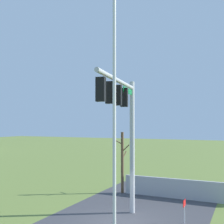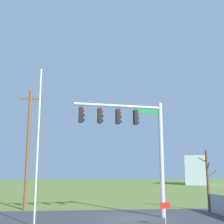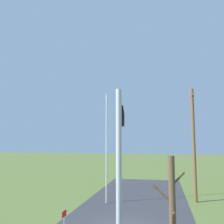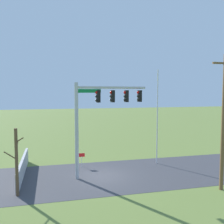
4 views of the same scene
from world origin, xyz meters
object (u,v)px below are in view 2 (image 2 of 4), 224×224
(signal_mast, at_px, (135,133))
(open_sign, at_px, (165,209))
(flagpole, at_px, (38,144))
(utility_pole, at_px, (28,146))
(bare_tree, at_px, (208,179))
(distant_building, at_px, (197,170))

(signal_mast, xyz_separation_m, open_sign, (1.06, -2.78, -4.36))
(flagpole, xyz_separation_m, utility_pole, (-1.70, 6.91, 0.41))
(bare_tree, relative_size, distant_building, 0.53)
(open_sign, bearing_deg, distant_building, 66.35)
(bare_tree, xyz_separation_m, open_sign, (-4.79, -5.35, -1.34))
(bare_tree, bearing_deg, flagpole, -158.09)
(flagpole, relative_size, distant_building, 1.05)
(flagpole, distance_m, open_sign, 7.74)
(bare_tree, bearing_deg, signal_mast, -156.24)
(utility_pole, relative_size, open_sign, 7.50)
(flagpole, bearing_deg, distant_building, 59.14)
(signal_mast, height_order, bare_tree, signal_mast)
(bare_tree, distance_m, distant_building, 43.14)
(utility_pole, relative_size, bare_tree, 2.09)
(utility_pole, distance_m, distant_building, 47.74)
(utility_pole, xyz_separation_m, open_sign, (8.61, -7.55, -3.84))
(signal_mast, bearing_deg, distant_building, 63.86)
(bare_tree, height_order, distant_building, distant_building)
(open_sign, height_order, distant_building, distant_building)
(signal_mast, xyz_separation_m, distant_building, (21.07, 42.93, -2.34))
(utility_pole, distance_m, open_sign, 12.08)
(open_sign, relative_size, distant_building, 0.15)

